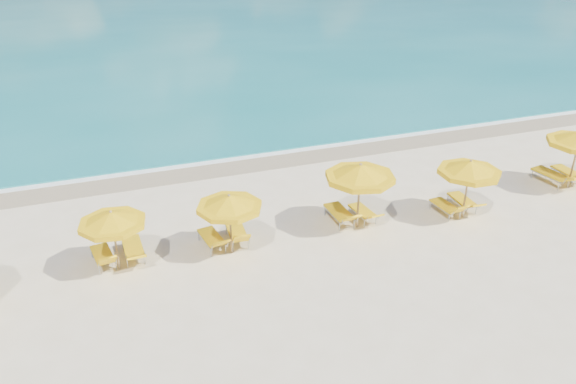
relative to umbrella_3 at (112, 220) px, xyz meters
name	(u,v)px	position (x,y,z in m)	size (l,w,h in m)	color
ground_plane	(303,241)	(6.06, -0.45, -1.79)	(120.00, 120.00, 0.00)	beige
ocean	(138,21)	(6.06, 47.55, -1.79)	(120.00, 80.00, 0.30)	#146E70
wet_sand_band	(243,162)	(6.06, 6.95, -1.79)	(120.00, 2.60, 0.01)	tan
foam_line	(239,155)	(6.06, 7.75, -1.79)	(120.00, 1.20, 0.03)	white
whitecap_near	(94,114)	(0.06, 16.55, -1.79)	(14.00, 0.36, 0.05)	white
whitecap_far	(285,65)	(14.06, 23.55, -1.79)	(18.00, 0.30, 0.05)	white
umbrella_3	(112,220)	(0.00, 0.00, 0.00)	(2.47, 2.47, 2.10)	#A28151
umbrella_4	(229,203)	(3.58, -0.30, 0.06)	(2.18, 2.18, 2.17)	#A28151
umbrella_5	(360,173)	(8.25, -0.18, 0.34)	(2.75, 2.75, 2.50)	#A28151
umbrella_6	(470,168)	(12.26, -0.84, 0.18)	(2.90, 2.90, 2.30)	#A28151
lounger_3_left	(104,259)	(-0.43, 0.43, -1.57)	(0.81, 1.72, 0.82)	#A5A8AD
lounger_3_right	(134,251)	(0.52, 0.54, -1.57)	(0.66, 1.89, 0.70)	#A5A8AD
lounger_4_left	(212,242)	(3.07, 0.26, -1.57)	(0.81, 1.80, 0.79)	#A5A8AD
lounger_4_right	(237,237)	(3.94, 0.28, -1.57)	(0.72, 1.77, 0.84)	#A5A8AD
lounger_5_left	(340,217)	(7.81, 0.35, -1.55)	(0.67, 1.92, 0.85)	#A5A8AD
lounger_5_right	(363,215)	(8.69, 0.25, -1.59)	(0.67, 1.70, 0.67)	#A5A8AD
lounger_6_left	(446,210)	(11.77, -0.47, -1.58)	(0.66, 1.65, 0.80)	#A5A8AD
lounger_6_right	(462,204)	(12.63, -0.29, -1.58)	(0.66, 1.78, 0.70)	#A5A8AD
lounger_7_left	(551,178)	(17.47, 0.35, -1.54)	(0.94, 2.13, 0.78)	#A5A8AD
lounger_7_right	(568,175)	(18.38, 0.39, -1.57)	(0.62, 1.77, 0.81)	#A5A8AD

